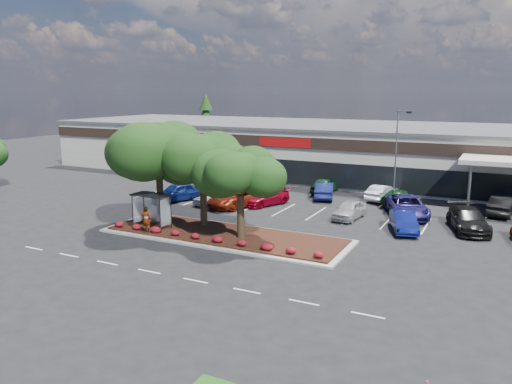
% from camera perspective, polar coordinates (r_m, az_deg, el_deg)
% --- Properties ---
extents(ground, '(160.00, 160.00, 0.00)m').
position_cam_1_polar(ground, '(31.71, -4.13, -7.45)').
color(ground, black).
rests_on(ground, ground).
extents(retail_store, '(80.40, 25.20, 6.25)m').
position_cam_1_polar(retail_store, '(61.98, 12.17, 4.65)').
color(retail_store, beige).
rests_on(retail_store, ground).
extents(landscape_island, '(18.00, 6.00, 0.26)m').
position_cam_1_polar(landscape_island, '(35.92, -3.61, -4.95)').
color(landscape_island, '#A7A7A1').
rests_on(landscape_island, ground).
extents(lane_markings, '(33.12, 20.06, 0.01)m').
position_cam_1_polar(lane_markings, '(40.67, 3.24, -3.15)').
color(lane_markings, silver).
rests_on(lane_markings, ground).
extents(shrub_row, '(17.00, 0.80, 0.50)m').
position_cam_1_polar(shrub_row, '(34.09, -5.40, -5.21)').
color(shrub_row, maroon).
rests_on(shrub_row, landscape_island).
extents(bus_shelter, '(2.75, 1.55, 2.59)m').
position_cam_1_polar(bus_shelter, '(37.57, -11.73, -1.00)').
color(bus_shelter, black).
rests_on(bus_shelter, landscape_island).
extents(island_tree_west, '(7.20, 7.20, 7.89)m').
position_cam_1_polar(island_tree_west, '(38.72, -11.01, 2.26)').
color(island_tree_west, '#193210').
rests_on(island_tree_west, landscape_island).
extents(island_tree_mid, '(6.60, 6.60, 7.32)m').
position_cam_1_polar(island_tree_mid, '(37.33, -6.07, 1.63)').
color(island_tree_mid, '#193210').
rests_on(island_tree_mid, landscape_island).
extents(island_tree_east, '(5.80, 5.80, 6.50)m').
position_cam_1_polar(island_tree_east, '(34.13, -1.76, 0.06)').
color(island_tree_east, '#193210').
rests_on(island_tree_east, landscape_island).
extents(conifer_north_west, '(4.40, 4.40, 10.00)m').
position_cam_1_polar(conifer_north_west, '(85.06, -5.73, 7.90)').
color(conifer_north_west, '#193210').
rests_on(conifer_north_west, ground).
extents(person_waiting, '(0.81, 0.65, 1.92)m').
position_cam_1_polar(person_waiting, '(36.67, -12.45, -3.08)').
color(person_waiting, '#594C47').
rests_on(person_waiting, landscape_island).
extents(light_pole, '(1.42, 0.74, 8.64)m').
position_cam_1_polar(light_pole, '(46.55, 15.77, 3.07)').
color(light_pole, '#A7A7A1').
rests_on(light_pole, ground).
extents(car_0, '(3.71, 5.36, 1.69)m').
position_cam_1_polar(car_0, '(47.82, -9.02, -0.01)').
color(car_0, navy).
rests_on(car_0, ground).
extents(car_1, '(2.59, 4.33, 1.38)m').
position_cam_1_polar(car_1, '(46.09, -4.97, -0.55)').
color(car_1, silver).
rests_on(car_1, ground).
extents(car_2, '(4.57, 6.57, 1.67)m').
position_cam_1_polar(car_2, '(44.99, -2.10, -0.62)').
color(car_2, maroon).
rests_on(car_2, ground).
extents(car_3, '(3.64, 5.20, 1.40)m').
position_cam_1_polar(car_3, '(45.60, 1.17, -0.63)').
color(car_3, maroon).
rests_on(car_3, ground).
extents(car_4, '(2.14, 4.46, 1.47)m').
position_cam_1_polar(car_4, '(41.44, 10.62, -2.02)').
color(car_4, '#B2B2B2').
rests_on(car_4, ground).
extents(car_5, '(3.02, 4.87, 1.51)m').
position_cam_1_polar(car_5, '(38.68, 16.53, -3.24)').
color(car_5, navy).
rests_on(car_5, ground).
extents(car_6, '(4.94, 6.80, 1.72)m').
position_cam_1_polar(car_6, '(43.31, 16.87, -1.56)').
color(car_6, navy).
rests_on(car_6, ground).
extents(car_7, '(3.93, 6.22, 1.68)m').
position_cam_1_polar(car_7, '(40.48, 23.08, -2.93)').
color(car_7, black).
rests_on(car_7, ground).
extents(car_9, '(4.75, 6.28, 1.59)m').
position_cam_1_polar(car_9, '(51.39, -3.73, 0.85)').
color(car_9, navy).
rests_on(car_9, ground).
extents(car_10, '(2.10, 5.24, 1.69)m').
position_cam_1_polar(car_10, '(50.43, -2.22, 0.72)').
color(car_10, black).
rests_on(car_10, ground).
extents(car_11, '(2.16, 4.92, 1.65)m').
position_cam_1_polar(car_11, '(51.28, 7.87, 0.77)').
color(car_11, '#154121').
rests_on(car_11, ground).
extents(car_12, '(3.04, 5.16, 1.61)m').
position_cam_1_polar(car_12, '(48.85, 7.81, 0.21)').
color(car_12, navy).
rests_on(car_12, ground).
extents(car_13, '(2.97, 5.10, 1.39)m').
position_cam_1_polar(car_13, '(47.67, 16.04, -0.55)').
color(car_13, '#12411B').
rests_on(car_13, ground).
extents(car_14, '(2.42, 4.76, 1.50)m').
position_cam_1_polar(car_14, '(48.97, 14.19, -0.07)').
color(car_14, silver).
rests_on(car_14, ground).
extents(car_16, '(2.48, 5.25, 1.66)m').
position_cam_1_polar(car_16, '(46.80, 26.39, -1.36)').
color(car_16, black).
rests_on(car_16, ground).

